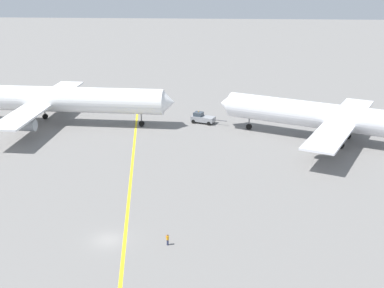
{
  "coord_description": "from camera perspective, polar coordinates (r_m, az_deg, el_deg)",
  "views": [
    {
      "loc": [
        15.42,
        -63.34,
        36.4
      ],
      "look_at": [
        9.76,
        29.62,
        4.0
      ],
      "focal_mm": 49.08,
      "sensor_mm": 36.0,
      "label": 1
    }
  ],
  "objects": [
    {
      "name": "ground_plane",
      "position": [
        74.66,
        -9.04,
        -10.26
      ],
      "size": [
        600.0,
        600.0,
        0.0
      ],
      "primitive_type": "plane",
      "color": "slate"
    },
    {
      "name": "taxiway_stripe",
      "position": [
        83.15,
        -6.98,
        -6.93
      ],
      "size": [
        16.36,
        119.01,
        0.01
      ],
      "primitive_type": "cube",
      "rotation": [
        0.0,
        0.0,
        0.13
      ],
      "color": "yellow",
      "rests_on": "ground"
    },
    {
      "name": "airliner_at_gate_left",
      "position": [
        127.8,
        -15.08,
        4.71
      ],
      "size": [
        58.17,
        44.1,
        17.76
      ],
      "color": "white",
      "rests_on": "ground"
    },
    {
      "name": "airliner_being_pushed",
      "position": [
        114.65,
        15.07,
        2.78
      ],
      "size": [
        48.9,
        40.19,
        15.23
      ],
      "color": "silver",
      "rests_on": "ground"
    },
    {
      "name": "pushback_tug",
      "position": [
        125.1,
        1.14,
        2.84
      ],
      "size": [
        8.65,
        4.37,
        2.84
      ],
      "color": "gray",
      "rests_on": "ground"
    },
    {
      "name": "ground_crew_ramp_agent_by_cones",
      "position": [
        72.24,
        -2.67,
        -10.33
      ],
      "size": [
        0.43,
        0.4,
        1.62
      ],
      "color": "#2D3351",
      "rests_on": "ground"
    }
  ]
}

